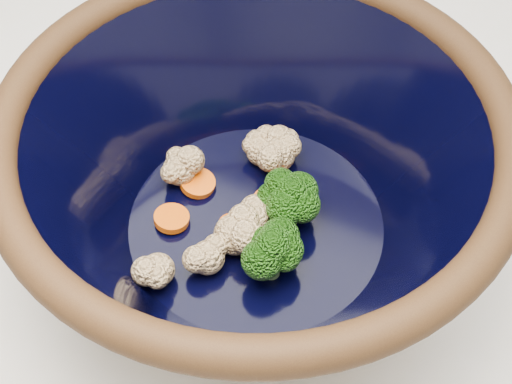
% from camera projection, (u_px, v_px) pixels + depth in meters
% --- Properties ---
extents(counter, '(1.20, 1.20, 0.90)m').
position_uv_depth(counter, '(264.00, 362.00, 1.03)').
color(counter, white).
rests_on(counter, ground).
extents(mixing_bowl, '(0.41, 0.41, 0.16)m').
position_uv_depth(mixing_bowl, '(256.00, 179.00, 0.54)').
color(mixing_bowl, black).
rests_on(mixing_bowl, counter).
extents(vegetable_pile, '(0.14, 0.18, 0.05)m').
position_uv_depth(vegetable_pile, '(259.00, 208.00, 0.56)').
color(vegetable_pile, '#608442').
rests_on(vegetable_pile, mixing_bowl).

